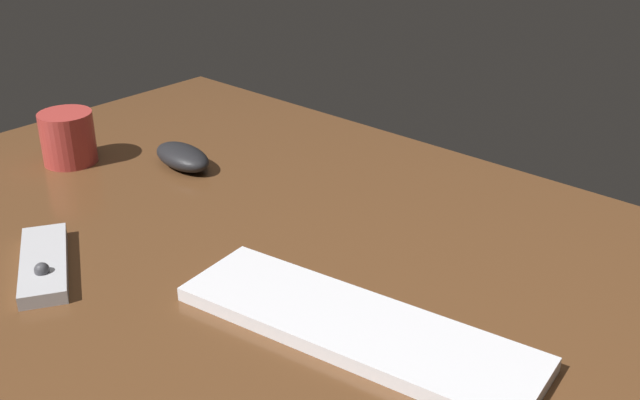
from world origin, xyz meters
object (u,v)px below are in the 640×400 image
Objects in this scene: keyboard at (356,327)px; computer_mouse at (182,157)px; coffee_mug at (68,138)px; media_remote at (44,264)px.

computer_mouse reaches higher than keyboard.
coffee_mug is at bearing -139.35° from computer_mouse.
media_remote is at bearing -37.29° from coffee_mug.
keyboard is at bearing -5.11° from coffee_mug.
computer_mouse is 0.67× the size of media_remote.
media_remote is at bearing -165.43° from keyboard.
coffee_mug reaches higher than keyboard.
coffee_mug is (-27.50, 20.94, 3.29)cm from media_remote.
keyboard is 39.78cm from media_remote.
media_remote is (-36.77, -15.19, 0.08)cm from keyboard.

